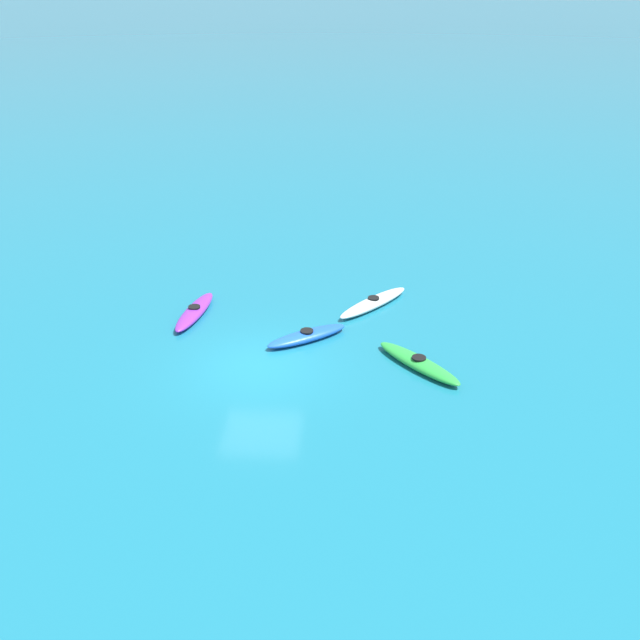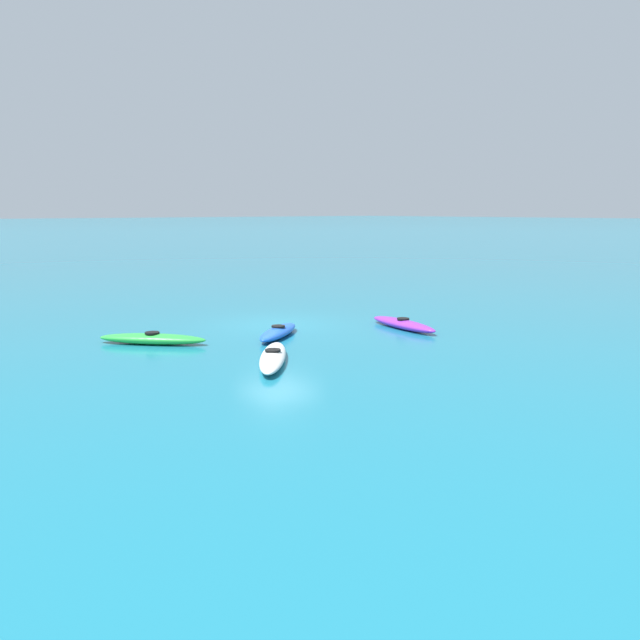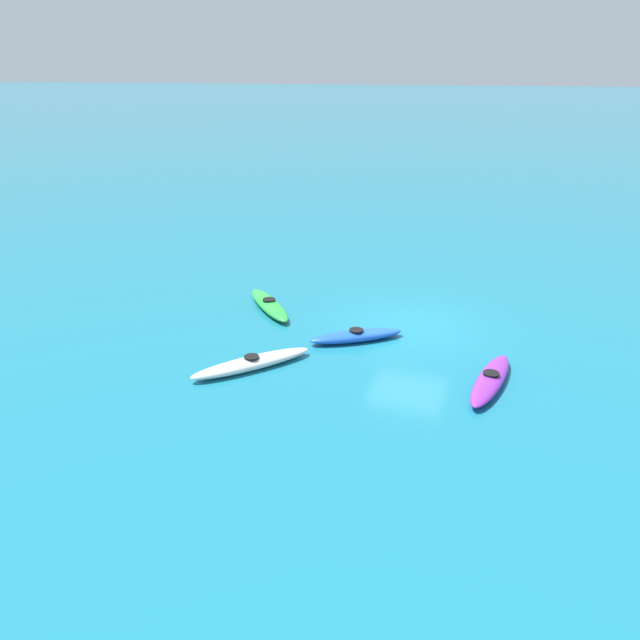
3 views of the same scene
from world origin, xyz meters
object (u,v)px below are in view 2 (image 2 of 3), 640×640
Objects in this scene: kayak_purple at (403,324)px; kayak_white at (273,357)px; kayak_blue at (278,332)px; kayak_green at (152,339)px.

kayak_white is at bearing 100.13° from kayak_purple.
kayak_purple is at bearing -111.44° from kayak_blue.
kayak_blue is at bearing -38.97° from kayak_white.
kayak_purple is 8.26m from kayak_green.
kayak_blue is 3.88m from kayak_green.
kayak_blue is 0.89× the size of kayak_white.
kayak_white is at bearing 141.03° from kayak_blue.
kayak_blue and kayak_purple have the same top height.
kayak_purple is at bearing -112.65° from kayak_green.
kayak_blue and kayak_white have the same top height.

